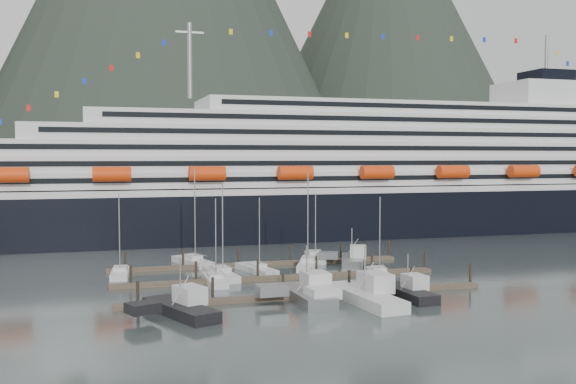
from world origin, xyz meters
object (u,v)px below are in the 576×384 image
object	(u,v)px
cruise_ship	(362,181)
sailboat_g	(308,264)
trawler_b	(306,294)
trawler_c	(363,295)
sailboat_h	(378,274)
trawler_a	(179,308)
sailboat_c	(221,275)
sailboat_a	(120,274)
sailboat_e	(192,262)
sailboat_b	(215,281)
sailboat_d	(256,270)
trawler_d	(407,292)
sailboat_f	(315,258)
trawler_e	(351,259)

from	to	relation	value
cruise_ship	sailboat_g	world-z (taller)	cruise_ship
trawler_b	trawler_c	bearing A→B (deg)	-114.03
sailboat_h	trawler_b	world-z (taller)	sailboat_h
trawler_a	trawler_b	distance (m)	16.03
sailboat_c	sailboat_h	xyz separation A→B (m)	(22.44, -5.96, -0.03)
sailboat_a	sailboat_e	distance (m)	14.23
cruise_ship	sailboat_b	bearing A→B (deg)	-130.45
sailboat_d	sailboat_h	size ratio (longest dim) A/B	0.97
sailboat_b	trawler_d	size ratio (longest dim) A/B	1.19
sailboat_d	sailboat_e	world-z (taller)	sailboat_e
sailboat_f	trawler_d	bearing A→B (deg)	-165.22
sailboat_e	trawler_c	world-z (taller)	sailboat_e
sailboat_a	sailboat_e	size ratio (longest dim) A/B	0.78
sailboat_f	trawler_c	bearing A→B (deg)	-176.03
sailboat_f	trawler_c	world-z (taller)	sailboat_f
sailboat_f	sailboat_h	size ratio (longest dim) A/B	0.98
trawler_c	cruise_ship	bearing A→B (deg)	-28.12
sailboat_b	trawler_a	distance (m)	19.16
sailboat_c	trawler_b	bearing A→B (deg)	-165.46
cruise_ship	trawler_a	xyz separation A→B (m)	(-51.93, -69.99, -11.17)
sailboat_a	sailboat_b	size ratio (longest dim) A/B	1.03
trawler_c	sailboat_h	bearing A→B (deg)	-35.42
sailboat_a	sailboat_b	distance (m)	15.71
sailboat_c	trawler_d	distance (m)	28.42
cruise_ship	sailboat_g	bearing A→B (deg)	-122.79
sailboat_h	trawler_d	size ratio (longest dim) A/B	1.18
sailboat_d	trawler_a	xyz separation A→B (m)	(-15.15, -24.94, 0.47)
sailboat_c	trawler_c	world-z (taller)	sailboat_c
trawler_d	cruise_ship	bearing A→B (deg)	-22.67
sailboat_d	sailboat_c	bearing A→B (deg)	104.82
sailboat_e	sailboat_h	distance (m)	31.31
cruise_ship	trawler_d	bearing A→B (deg)	-108.66
sailboat_d	trawler_d	distance (m)	27.42
sailboat_d	trawler_c	bearing A→B (deg)	-177.79
sailboat_f	trawler_c	size ratio (longest dim) A/B	0.80
trawler_b	sailboat_e	bearing A→B (deg)	14.25
sailboat_h	trawler_a	distance (m)	35.04
trawler_a	trawler_e	world-z (taller)	trawler_a
cruise_ship	sailboat_c	size ratio (longest dim) A/B	14.53
sailboat_h	trawler_e	xyz separation A→B (m)	(0.58, 12.13, 0.45)
cruise_ship	trawler_c	bearing A→B (deg)	-112.95
sailboat_b	trawler_d	xyz separation A→B (m)	(21.31, -16.61, 0.41)
cruise_ship	trawler_c	world-z (taller)	cruise_ship
sailboat_g	sailboat_e	bearing A→B (deg)	88.99
sailboat_c	trawler_b	world-z (taller)	sailboat_c
sailboat_e	sailboat_a	bearing A→B (deg)	105.18
sailboat_c	trawler_d	bearing A→B (deg)	-141.61
sailboat_e	sailboat_h	bearing A→B (deg)	-146.24
cruise_ship	trawler_a	distance (m)	87.87
cruise_ship	sailboat_b	xyz separation A→B (m)	(-44.59, -52.30, -11.64)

